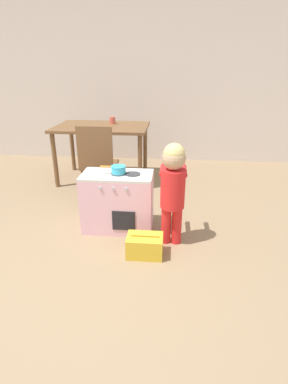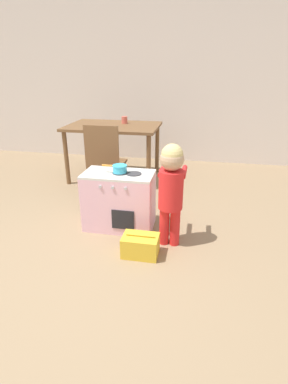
{
  "view_description": "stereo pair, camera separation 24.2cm",
  "coord_description": "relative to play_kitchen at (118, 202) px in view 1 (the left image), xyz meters",
  "views": [
    {
      "loc": [
        0.66,
        -1.71,
        1.45
      ],
      "look_at": [
        0.42,
        0.77,
        0.42
      ],
      "focal_mm": 28.0,
      "sensor_mm": 36.0,
      "label": 1
    },
    {
      "loc": [
        0.9,
        -1.67,
        1.45
      ],
      "look_at": [
        0.42,
        0.77,
        0.42
      ],
      "focal_mm": 28.0,
      "sensor_mm": 36.0,
      "label": 2
    }
  ],
  "objects": [
    {
      "name": "dining_chair_near",
      "position": [
        -0.33,
        0.64,
        0.19
      ],
      "size": [
        0.39,
        0.39,
        0.88
      ],
      "color": "brown",
      "rests_on": "ground_plane"
    },
    {
      "name": "toy_basket",
      "position": [
        0.3,
        -0.44,
        -0.19
      ],
      "size": [
        0.3,
        0.2,
        0.19
      ],
      "color": "gold",
      "rests_on": "ground_plane"
    },
    {
      "name": "ground_plane",
      "position": [
        -0.17,
        -0.84,
        -0.28
      ],
      "size": [
        16.0,
        16.0,
        0.0
      ],
      "primitive_type": "plane",
      "color": "#8E7556"
    },
    {
      "name": "cup_on_table",
      "position": [
        -0.32,
        1.51,
        0.51
      ],
      "size": [
        0.08,
        0.08,
        0.09
      ],
      "color": "#D15B4C",
      "rests_on": "dining_table"
    },
    {
      "name": "play_kitchen",
      "position": [
        0.0,
        0.0,
        0.0
      ],
      "size": [
        0.65,
        0.37,
        0.56
      ],
      "color": "#EAB2C6",
      "rests_on": "ground_plane"
    },
    {
      "name": "child_figure",
      "position": [
        0.51,
        -0.22,
        0.3
      ],
      "size": [
        0.23,
        0.37,
        0.9
      ],
      "color": "red",
      "rests_on": "ground_plane"
    },
    {
      "name": "dining_table",
      "position": [
        -0.44,
        1.36,
        0.37
      ],
      "size": [
        1.21,
        0.83,
        0.74
      ],
      "color": "brown",
      "rests_on": "ground_plane"
    },
    {
      "name": "toy_pot",
      "position": [
        0.01,
        0.0,
        0.32
      ],
      "size": [
        0.23,
        0.13,
        0.07
      ],
      "color": "#38B2D6",
      "rests_on": "play_kitchen"
    },
    {
      "name": "wall_back",
      "position": [
        -0.17,
        2.43,
        1.02
      ],
      "size": [
        10.0,
        0.06,
        2.6
      ],
      "color": "beige",
      "rests_on": "ground_plane"
    }
  ]
}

